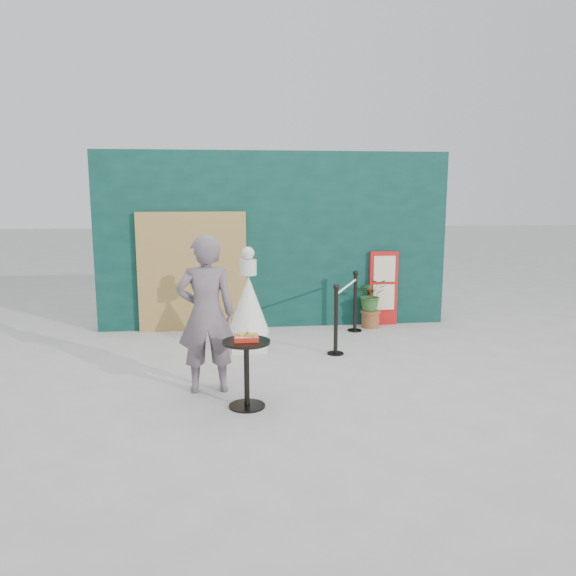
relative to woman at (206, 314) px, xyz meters
The scene contains 10 objects.
ground 1.45m from the woman, ahead, with size 60.00×60.00×0.00m, color #ADAAA5.
back_wall 3.43m from the woman, 70.89° to the left, with size 6.00×0.30×3.00m, color #0A2F29.
bamboo_fence 3.00m from the woman, 95.59° to the left, with size 1.80×0.08×2.00m, color tan.
woman is the anchor object (origin of this frame).
menu_board 4.26m from the woman, 44.93° to the left, with size 0.50×0.07×1.30m.
statue 1.80m from the woman, 71.07° to the left, with size 0.60×0.60×1.54m.
cafe_table 0.83m from the woman, 52.04° to the right, with size 0.52×0.52×0.75m.
food_basket 0.72m from the woman, 51.79° to the right, with size 0.26×0.19×0.11m.
planter 3.96m from the woman, 45.90° to the left, with size 0.51×0.44×0.86m.
stanchion_barrier 2.91m from the woman, 42.85° to the left, with size 0.84×1.54×1.03m.
Camera 1 is at (-0.93, -6.46, 2.34)m, focal length 35.00 mm.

